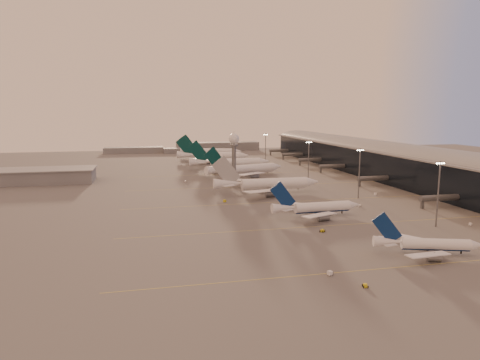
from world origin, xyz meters
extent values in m
plane|color=#555252|center=(0.00, 0.00, 0.00)|extent=(700.00, 700.00, 0.00)
cube|color=gold|center=(30.00, -35.00, 0.01)|extent=(180.00, 0.25, 0.02)
cube|color=gold|center=(30.00, 10.00, 0.01)|extent=(180.00, 0.25, 0.02)
cube|color=gold|center=(30.00, 55.00, 0.01)|extent=(180.00, 0.25, 0.02)
cube|color=gold|center=(30.00, 100.00, 0.01)|extent=(180.00, 0.25, 0.02)
cube|color=gold|center=(30.00, 150.00, 0.01)|extent=(180.00, 0.25, 0.02)
cube|color=black|center=(108.00, 110.00, 9.00)|extent=(36.00, 360.00, 18.00)
cylinder|color=gray|center=(108.00, 110.00, 18.00)|extent=(10.08, 360.00, 10.08)
cube|color=gray|center=(108.00, 110.00, 18.20)|extent=(40.00, 362.00, 0.80)
cylinder|color=slate|center=(82.00, 28.00, 4.50)|extent=(22.00, 2.80, 2.80)
cube|color=slate|center=(72.00, 28.00, 2.20)|extent=(1.20, 1.20, 4.40)
cylinder|color=slate|center=(82.00, 86.00, 4.50)|extent=(22.00, 2.80, 2.80)
cube|color=slate|center=(72.00, 86.00, 2.20)|extent=(1.20, 1.20, 4.40)
cylinder|color=slate|center=(82.00, 142.00, 4.50)|extent=(22.00, 2.80, 2.80)
cube|color=slate|center=(72.00, 142.00, 2.20)|extent=(1.20, 1.20, 4.40)
cylinder|color=slate|center=(82.00, 184.00, 4.50)|extent=(22.00, 2.80, 2.80)
cube|color=slate|center=(72.00, 184.00, 2.20)|extent=(1.20, 1.20, 4.40)
cylinder|color=slate|center=(82.00, 226.00, 4.50)|extent=(22.00, 2.80, 2.80)
cube|color=slate|center=(72.00, 226.00, 2.20)|extent=(1.20, 1.20, 4.40)
cylinder|color=slate|center=(82.00, 266.00, 4.50)|extent=(22.00, 2.80, 2.80)
cube|color=slate|center=(72.00, 266.00, 2.20)|extent=(1.20, 1.20, 4.40)
cube|color=slate|center=(-120.00, 140.00, 4.00)|extent=(80.00, 25.00, 8.00)
cube|color=gray|center=(-120.00, 140.00, 8.20)|extent=(82.00, 27.00, 0.60)
cylinder|color=slate|center=(5.00, 120.00, 11.00)|extent=(2.60, 2.60, 22.00)
cylinder|color=slate|center=(5.00, 120.00, 22.50)|extent=(5.20, 5.20, 1.20)
sphere|color=white|center=(5.00, 120.00, 26.40)|extent=(6.40, 6.40, 6.40)
cylinder|color=slate|center=(5.00, 120.00, 30.10)|extent=(0.16, 0.16, 2.00)
cylinder|color=slate|center=(58.00, 0.00, 12.50)|extent=(0.56, 0.56, 25.00)
cube|color=slate|center=(58.00, 0.00, 24.50)|extent=(3.60, 0.25, 0.25)
sphere|color=#FFEABF|center=(56.50, 0.00, 24.10)|extent=(0.56, 0.56, 0.56)
sphere|color=#FFEABF|center=(57.50, 0.00, 24.10)|extent=(0.56, 0.56, 0.56)
sphere|color=#FFEABF|center=(58.50, 0.00, 24.10)|extent=(0.56, 0.56, 0.56)
sphere|color=#FFEABF|center=(59.50, 0.00, 24.10)|extent=(0.56, 0.56, 0.56)
cylinder|color=slate|center=(55.00, 55.00, 12.50)|extent=(0.56, 0.56, 25.00)
cube|color=slate|center=(55.00, 55.00, 24.50)|extent=(3.60, 0.25, 0.25)
sphere|color=#FFEABF|center=(53.50, 55.00, 24.10)|extent=(0.56, 0.56, 0.56)
sphere|color=#FFEABF|center=(54.50, 55.00, 24.10)|extent=(0.56, 0.56, 0.56)
sphere|color=#FFEABF|center=(55.50, 55.00, 24.10)|extent=(0.56, 0.56, 0.56)
sphere|color=#FFEABF|center=(56.50, 55.00, 24.10)|extent=(0.56, 0.56, 0.56)
cylinder|color=slate|center=(50.00, 110.00, 12.50)|extent=(0.56, 0.56, 25.00)
cube|color=slate|center=(50.00, 110.00, 24.50)|extent=(3.60, 0.25, 0.25)
sphere|color=#FFEABF|center=(48.50, 110.00, 24.10)|extent=(0.56, 0.56, 0.56)
sphere|color=#FFEABF|center=(49.50, 110.00, 24.10)|extent=(0.56, 0.56, 0.56)
sphere|color=#FFEABF|center=(50.50, 110.00, 24.10)|extent=(0.56, 0.56, 0.56)
sphere|color=#FFEABF|center=(51.50, 110.00, 24.10)|extent=(0.56, 0.56, 0.56)
cylinder|color=slate|center=(48.00, 200.00, 12.50)|extent=(0.56, 0.56, 25.00)
cube|color=slate|center=(48.00, 200.00, 24.50)|extent=(3.60, 0.25, 0.25)
sphere|color=#FFEABF|center=(46.50, 200.00, 24.10)|extent=(0.56, 0.56, 0.56)
sphere|color=#FFEABF|center=(47.50, 200.00, 24.10)|extent=(0.56, 0.56, 0.56)
sphere|color=#FFEABF|center=(48.50, 200.00, 24.10)|extent=(0.56, 0.56, 0.56)
sphere|color=#FFEABF|center=(49.50, 200.00, 24.10)|extent=(0.56, 0.56, 0.56)
cube|color=slate|center=(-60.00, 320.00, 3.00)|extent=(60.00, 18.00, 6.00)
cube|color=slate|center=(30.00, 330.00, 4.50)|extent=(90.00, 20.00, 9.00)
cube|color=slate|center=(-10.00, 310.00, 2.50)|extent=(40.00, 15.00, 5.00)
cylinder|color=white|center=(36.89, -27.73, 2.79)|extent=(20.15, 9.37, 3.42)
cylinder|color=navy|center=(36.89, -27.73, 2.02)|extent=(19.48, 8.34, 2.46)
cone|color=white|center=(48.30, -31.38, 2.79)|extent=(4.74, 4.44, 3.42)
cone|color=white|center=(23.33, -23.39, 3.21)|extent=(9.05, 5.82, 3.42)
cube|color=white|center=(29.64, -34.23, 2.19)|extent=(14.88, 5.89, 1.07)
cylinder|color=gray|center=(32.57, -33.09, 0.63)|extent=(4.38, 3.30, 2.22)
cube|color=gray|center=(32.57, -33.09, 1.59)|extent=(0.33, 0.30, 1.37)
cube|color=white|center=(34.76, -18.22, 2.19)|extent=(12.54, 12.74, 1.07)
cylinder|color=gray|center=(36.49, -20.86, 0.63)|extent=(4.38, 3.30, 2.22)
cube|color=gray|center=(36.49, -20.86, 1.59)|extent=(0.33, 0.30, 1.37)
cube|color=navy|center=(22.93, -23.26, 7.44)|extent=(9.02, 3.16, 10.18)
cube|color=white|center=(22.18, -27.10, 3.30)|extent=(4.05, 2.00, 0.22)
cube|color=white|center=(24.54, -19.70, 3.30)|extent=(3.81, 3.74, 0.22)
cylinder|color=black|center=(44.15, -30.05, 0.45)|extent=(0.45, 0.45, 0.90)
cylinder|color=black|center=(35.96, -25.35, 0.49)|extent=(1.08, 0.73, 0.99)
cylinder|color=black|center=(34.75, -29.12, 0.49)|extent=(1.08, 0.73, 0.99)
cylinder|color=white|center=(22.78, 24.93, 3.32)|extent=(23.98, 4.76, 4.06)
cylinder|color=navy|center=(22.78, 24.93, 2.40)|extent=(23.47, 3.61, 2.93)
cone|color=white|center=(37.02, 25.35, 3.32)|extent=(4.74, 4.20, 4.06)
cone|color=white|center=(5.84, 24.44, 3.82)|extent=(10.13, 4.36, 4.06)
cube|color=white|center=(17.21, 14.77, 2.60)|extent=(16.99, 12.03, 1.28)
cylinder|color=gray|center=(20.05, 17.21, 0.75)|extent=(4.70, 2.78, 2.64)
cube|color=gray|center=(20.05, 17.21, 1.89)|extent=(0.33, 0.28, 1.63)
cube|color=white|center=(16.63, 34.76, 2.60)|extent=(17.25, 11.24, 1.28)
cylinder|color=gray|center=(19.60, 32.48, 0.75)|extent=(4.70, 2.78, 2.64)
cube|color=gray|center=(19.60, 32.48, 1.89)|extent=(0.33, 0.28, 1.63)
cube|color=navy|center=(5.34, 24.42, 8.85)|extent=(11.16, 0.70, 12.11)
cube|color=white|center=(6.01, 19.82, 3.93)|extent=(4.90, 3.68, 0.27)
cube|color=white|center=(5.74, 29.06, 3.93)|extent=(4.92, 3.48, 0.27)
cylinder|color=black|center=(31.84, 25.20, 0.53)|extent=(0.53, 0.53, 1.07)
cylinder|color=black|center=(20.78, 27.23, 0.59)|extent=(1.19, 0.57, 1.18)
cylinder|color=black|center=(20.92, 22.53, 0.59)|extent=(1.19, 0.57, 1.18)
cylinder|color=white|center=(18.50, 78.91, 3.85)|extent=(35.63, 5.94, 5.56)
cylinder|color=white|center=(18.50, 78.91, 2.60)|extent=(34.90, 4.37, 4.00)
cone|color=white|center=(39.73, 78.69, 3.85)|extent=(6.94, 5.63, 5.56)
cone|color=white|center=(-6.74, 79.18, 4.55)|extent=(14.98, 5.72, 5.56)
cube|color=white|center=(9.66, 64.21, 2.88)|extent=(25.39, 17.00, 1.65)
cylinder|color=gray|center=(14.00, 67.66, 0.63)|extent=(6.92, 3.69, 3.61)
cube|color=gray|center=(14.00, 67.66, 1.91)|extent=(0.27, 0.23, 2.22)
cube|color=white|center=(9.98, 93.80, 2.88)|extent=(25.25, 17.42, 1.65)
cylinder|color=gray|center=(14.25, 90.26, 0.63)|extent=(6.92, 3.69, 3.61)
cube|color=gray|center=(14.25, 90.26, 1.91)|extent=(0.27, 0.23, 2.22)
cube|color=#9EA0A5|center=(-7.49, 79.19, 11.12)|extent=(15.41, 0.48, 16.50)
cube|color=white|center=(-7.12, 72.30, 4.69)|extent=(7.33, 5.28, 0.22)
cube|color=white|center=(-6.97, 86.07, 4.69)|extent=(7.31, 5.39, 0.22)
cylinder|color=black|center=(32.02, 78.77, 0.45)|extent=(0.45, 0.45, 0.90)
cylinder|color=black|center=(15.65, 80.92, 0.49)|extent=(0.99, 0.46, 0.99)
cylinder|color=black|center=(15.61, 76.97, 0.49)|extent=(0.99, 0.46, 0.99)
cylinder|color=white|center=(19.89, 137.63, 4.02)|extent=(35.44, 15.65, 5.69)
cylinder|color=white|center=(19.89, 137.63, 2.74)|extent=(34.31, 13.92, 4.10)
cone|color=white|center=(40.06, 143.72, 4.02)|extent=(8.19, 7.42, 5.69)
cone|color=white|center=(-4.09, 130.40, 4.74)|extent=(15.82, 9.73, 5.69)
cube|color=white|center=(15.85, 120.90, 3.03)|extent=(22.37, 22.27, 1.69)
cylinder|color=gray|center=(18.98, 125.51, 0.69)|extent=(7.61, 5.52, 3.70)
cube|color=gray|center=(18.98, 125.51, 2.03)|extent=(0.35, 0.32, 2.28)
cube|color=white|center=(7.28, 149.34, 3.03)|extent=(26.30, 10.81, 1.69)
cylinder|color=gray|center=(12.43, 147.22, 0.69)|extent=(7.61, 5.52, 3.70)
cube|color=gray|center=(12.43, 147.22, 2.03)|extent=(0.35, 0.32, 2.28)
cube|color=#053031|center=(-4.80, 130.18, 11.54)|extent=(15.09, 4.85, 16.85)
cube|color=white|center=(-2.36, 123.78, 4.88)|extent=(6.75, 6.52, 0.25)
cube|color=white|center=(-6.30, 136.87, 4.88)|extent=(7.15, 3.62, 0.25)
cylinder|color=black|center=(32.74, 141.51, 0.49)|extent=(0.49, 0.49, 0.98)
cylinder|color=black|center=(16.54, 138.88, 0.54)|extent=(1.18, 0.78, 1.08)
cylinder|color=black|center=(17.79, 134.74, 0.54)|extent=(1.18, 0.78, 1.08)
cylinder|color=white|center=(16.87, 172.68, 4.23)|extent=(37.34, 7.43, 5.99)
cylinder|color=white|center=(16.87, 172.68, 2.89)|extent=(36.53, 5.72, 4.31)
cone|color=white|center=(39.01, 171.82, 4.23)|extent=(7.41, 6.26, 5.99)
cone|color=white|center=(-9.47, 173.70, 4.98)|extent=(15.79, 6.59, 5.99)
cube|color=white|center=(7.12, 157.43, 3.19)|extent=(27.00, 17.35, 1.77)
cylinder|color=gray|center=(11.80, 160.94, 0.72)|extent=(7.33, 4.17, 3.89)
cube|color=gray|center=(11.80, 160.94, 2.14)|extent=(0.32, 0.27, 2.40)
cube|color=white|center=(8.33, 188.65, 3.19)|extent=(26.44, 18.97, 1.77)
cylinder|color=gray|center=(12.73, 184.78, 0.72)|extent=(7.33, 4.17, 3.89)
cube|color=gray|center=(12.73, 184.78, 2.14)|extent=(0.32, 0.27, 2.40)
cube|color=#053031|center=(-10.25, 173.73, 12.13)|extent=(16.48, 1.00, 17.72)
cube|color=white|center=(-10.01, 166.53, 5.13)|extent=(7.66, 5.36, 0.26)
cube|color=white|center=(-9.45, 180.90, 5.13)|extent=(7.61, 5.77, 0.26)
cylinder|color=black|center=(30.97, 172.14, 0.52)|extent=(0.52, 0.52, 1.03)
cylinder|color=black|center=(13.96, 175.07, 0.57)|extent=(1.16, 0.56, 1.14)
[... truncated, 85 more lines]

